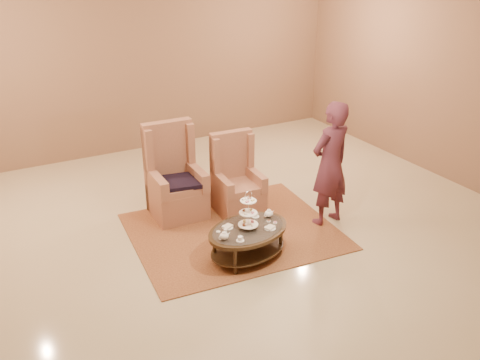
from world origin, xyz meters
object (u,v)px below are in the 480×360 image
person (330,164)px  armchair_left (175,184)px  tea_table (248,234)px  armchair_right (236,185)px

person → armchair_left: bearing=-44.8°
tea_table → armchair_right: (0.49, 1.22, 0.06)m
tea_table → armchair_right: bearing=55.8°
tea_table → armchair_right: 1.31m
armchair_right → person: (0.95, -0.94, 0.49)m
tea_table → person: size_ratio=0.70×
tea_table → person: 1.56m
armchair_right → person: bearing=-41.0°
tea_table → person: (1.44, 0.28, 0.55)m
armchair_left → tea_table: bearing=-76.0°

